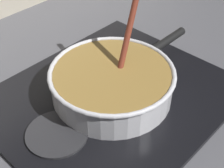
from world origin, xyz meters
TOP-DOWN VIEW (x-y plane):
  - hob_plate at (0.09, 0.23)m, footprint 0.56×0.48m
  - burner_ring at (0.09, 0.23)m, footprint 0.20×0.20m
  - spare_burner at (-0.08, 0.23)m, footprint 0.13×0.13m
  - cooking_pan at (0.10, 0.23)m, footprint 0.43×0.29m

SIDE VIEW (x-z plane):
  - hob_plate at x=0.09m, z-range 0.00..0.01m
  - spare_burner at x=-0.08m, z-range 0.01..0.02m
  - burner_ring at x=0.09m, z-range 0.01..0.02m
  - cooking_pan at x=0.10m, z-range -0.08..0.19m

